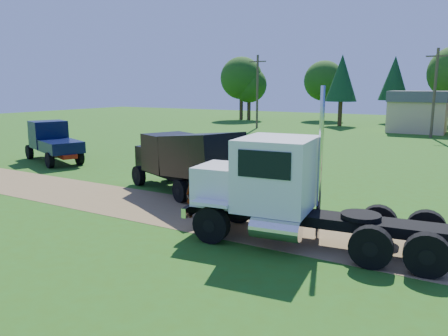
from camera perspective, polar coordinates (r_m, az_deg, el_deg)
The scene contains 11 objects.
ground at distance 18.58m, azimuth -4.71°, elevation -5.82°, with size 140.00×140.00×0.00m, color #2B5713.
dirt_track at distance 18.58m, azimuth -4.71°, elevation -5.80°, with size 120.00×4.20×0.01m, color brown.
white_semi_tractor at distance 15.00m, azimuth 7.21°, elevation -2.75°, with size 8.91×3.78×5.28m.
black_dump_truck at distance 21.35m, azimuth -5.06°, elevation 1.33°, with size 7.63×4.91×3.29m.
navy_truck at distance 33.10m, azimuth -21.60°, elevation 3.30°, with size 6.60×4.25×2.82m.
orange_pickup at distance 25.22m, azimuth 1.28°, elevation 0.24°, with size 2.31×5.01×1.39m, color #BF5309.
spectator_a at distance 17.58m, azimuth -3.80°, elevation -3.44°, with size 0.72×0.47×1.97m, color #999999.
spectator_b at distance 25.62m, azimuth 7.69°, elevation 0.75°, with size 0.87×0.67×1.78m, color #999999.
tan_shed at distance 54.98m, azimuth 23.99°, elevation 6.81°, with size 6.20×5.40×4.70m.
utility_poles at distance 49.73m, azimuth 25.81°, elevation 9.00°, with size 42.20×0.28×9.00m.
tree_row at distance 64.93m, azimuth 25.11°, elevation 10.69°, with size 57.44×14.87×10.78m.
Camera 1 is at (10.30, -14.54, 5.27)m, focal length 35.00 mm.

